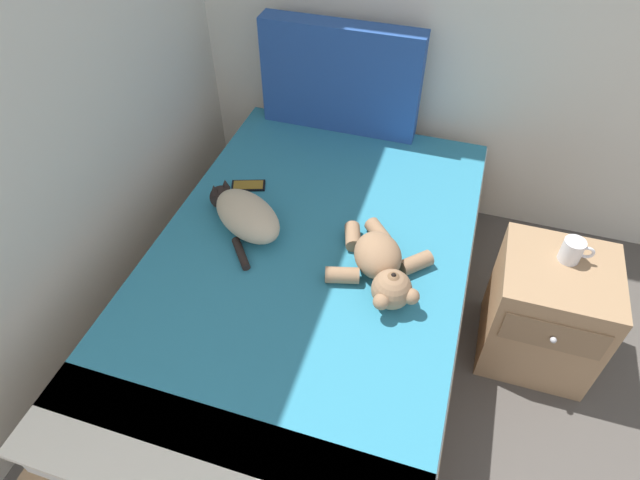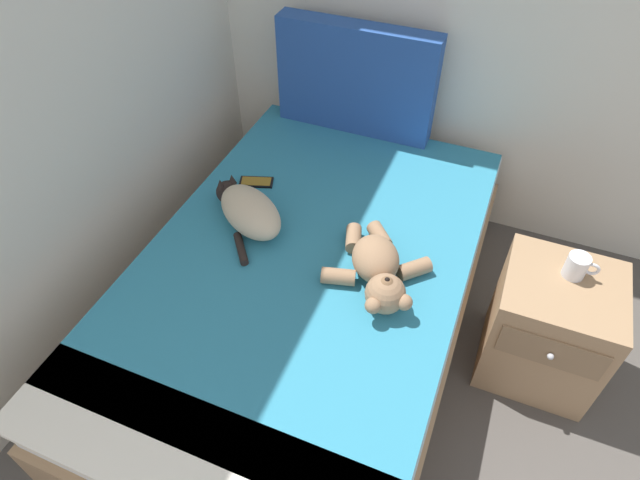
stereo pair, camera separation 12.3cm
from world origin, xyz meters
name	(u,v)px [view 1 (the left image)]	position (x,y,z in m)	size (l,w,h in m)	color
bed	(307,299)	(0.87, 2.93, 0.25)	(1.26, 1.99, 0.50)	#9E7A56
patterned_cushion	(340,78)	(0.74, 3.85, 0.77)	(0.76, 0.11, 0.52)	#264C99
cat	(245,214)	(0.58, 3.02, 0.57)	(0.41, 0.39, 0.15)	#C6B293
teddy_bear	(381,266)	(1.16, 2.92, 0.57)	(0.38, 0.47, 0.15)	#937051
cell_phone	(248,186)	(0.49, 3.27, 0.51)	(0.16, 0.12, 0.01)	black
nightstand	(545,312)	(1.82, 3.15, 0.26)	(0.43, 0.44, 0.52)	#9E7A56
mug	(573,251)	(1.83, 3.21, 0.57)	(0.12, 0.08, 0.09)	silver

